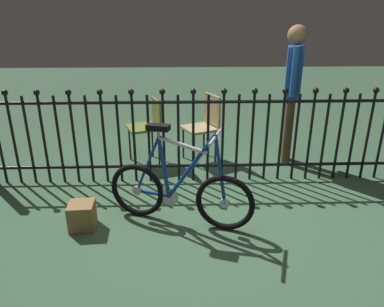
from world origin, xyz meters
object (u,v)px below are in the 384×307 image
at_px(bicycle, 179,191).
at_px(display_crate, 82,216).
at_px(chair_olive, 149,124).
at_px(person_visitor, 293,83).
at_px(chair_tan, 205,122).

height_order(bicycle, display_crate, bicycle).
relative_size(chair_olive, person_visitor, 0.48).
bearing_deg(chair_tan, display_crate, -126.77).
distance_m(chair_olive, chair_tan, 0.72).
xyz_separation_m(bicycle, chair_olive, (-0.39, 1.48, 0.20)).
distance_m(person_visitor, display_crate, 2.86).
relative_size(bicycle, person_visitor, 0.78).
bearing_deg(display_crate, chair_olive, 72.44).
bearing_deg(person_visitor, chair_tan, 174.14).
distance_m(bicycle, display_crate, 0.90).
bearing_deg(chair_olive, bicycle, -75.36).
distance_m(chair_tan, person_visitor, 1.17).
distance_m(chair_olive, person_visitor, 1.84).
bearing_deg(person_visitor, bicycle, -133.93).
bearing_deg(bicycle, display_crate, -175.56).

